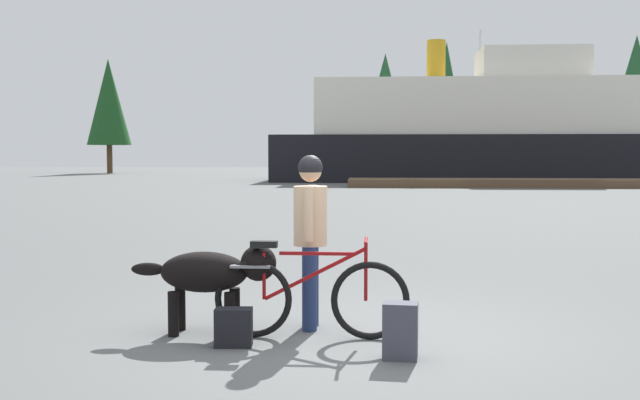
# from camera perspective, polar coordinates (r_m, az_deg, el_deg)

# --- Properties ---
(ground_plane) EXTENTS (160.00, 160.00, 0.00)m
(ground_plane) POSITION_cam_1_polar(r_m,az_deg,el_deg) (6.95, 2.49, -10.38)
(ground_plane) COLOR #595B5B
(bicycle) EXTENTS (1.76, 0.44, 0.91)m
(bicycle) POSITION_cam_1_polar(r_m,az_deg,el_deg) (6.87, -0.78, -7.27)
(bicycle) COLOR black
(bicycle) RESTS_ON ground_plane
(person_cyclist) EXTENTS (0.32, 0.53, 1.65)m
(person_cyclist) POSITION_cam_1_polar(r_m,az_deg,el_deg) (7.18, -0.73, -1.92)
(person_cyclist) COLOR navy
(person_cyclist) RESTS_ON ground_plane
(dog) EXTENTS (1.36, 0.44, 0.83)m
(dog) POSITION_cam_1_polar(r_m,az_deg,el_deg) (7.08, -8.06, -5.51)
(dog) COLOR black
(dog) RESTS_ON ground_plane
(backpack) EXTENTS (0.30, 0.23, 0.46)m
(backpack) POSITION_cam_1_polar(r_m,az_deg,el_deg) (6.27, 6.07, -9.76)
(backpack) COLOR #3F3F4C
(backpack) RESTS_ON ground_plane
(handbag_pannier) EXTENTS (0.33, 0.20, 0.33)m
(handbag_pannier) POSITION_cam_1_polar(r_m,az_deg,el_deg) (6.68, -6.52, -9.51)
(handbag_pannier) COLOR black
(handbag_pannier) RESTS_ON ground_plane
(dock_pier) EXTENTS (14.97, 2.66, 0.40)m
(dock_pier) POSITION_cam_1_polar(r_m,az_deg,el_deg) (37.90, 13.57, 1.25)
(dock_pier) COLOR brown
(dock_pier) RESTS_ON ground_plane
(ferry_boat) EXTENTS (24.97, 7.22, 8.28)m
(ferry_boat) POSITION_cam_1_polar(r_m,az_deg,el_deg) (45.91, 12.57, 4.99)
(ferry_boat) COLOR black
(ferry_boat) RESTS_ON ground_plane
(sailboat_moored) EXTENTS (6.38, 1.79, 8.89)m
(sailboat_moored) POSITION_cam_1_polar(r_m,az_deg,el_deg) (46.06, 11.86, 2.07)
(sailboat_moored) COLOR silver
(sailboat_moored) RESTS_ON ground_plane
(pine_tree_far_left) EXTENTS (3.54, 3.54, 9.28)m
(pine_tree_far_left) POSITION_cam_1_polar(r_m,az_deg,el_deg) (64.30, -15.62, 7.10)
(pine_tree_far_left) COLOR #4C331E
(pine_tree_far_left) RESTS_ON ground_plane
(pine_tree_center) EXTENTS (3.42, 3.42, 9.27)m
(pine_tree_center) POSITION_cam_1_polar(r_m,az_deg,el_deg) (58.85, 4.93, 7.77)
(pine_tree_center) COLOR #4C331E
(pine_tree_center) RESTS_ON ground_plane
(pine_tree_far_right) EXTENTS (4.20, 4.20, 10.62)m
(pine_tree_far_right) POSITION_cam_1_polar(r_m,az_deg,el_deg) (63.19, 22.66, 7.79)
(pine_tree_far_right) COLOR #4C331E
(pine_tree_far_right) RESTS_ON ground_plane
(pine_tree_mid_back) EXTENTS (3.21, 3.21, 11.47)m
(pine_tree_mid_back) POSITION_cam_1_polar(r_m,az_deg,el_deg) (68.94, 9.49, 8.28)
(pine_tree_mid_back) COLOR #4C331E
(pine_tree_mid_back) RESTS_ON ground_plane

